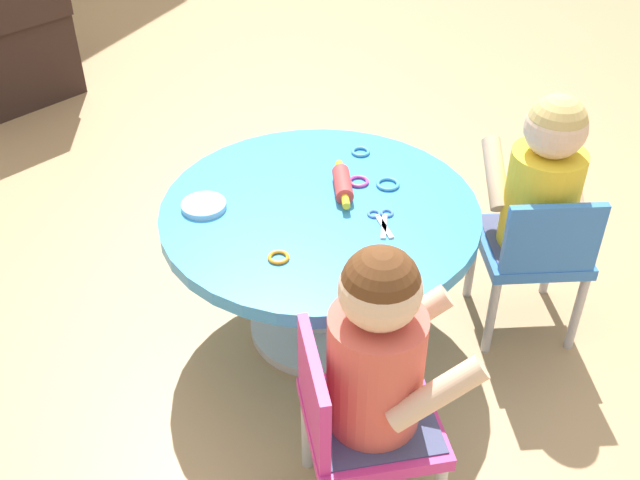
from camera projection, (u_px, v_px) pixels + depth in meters
name	position (u px, v px, depth m)	size (l,w,h in m)	color
ground_plane	(320.00, 328.00, 2.39)	(10.00, 10.00, 0.00)	tan
craft_table	(320.00, 238.00, 2.17)	(0.90, 0.90, 0.47)	silver
child_chair_left	(357.00, 422.00, 1.70)	(0.42, 0.42, 0.54)	#B7B7BC
seated_child_left	(379.00, 349.00, 1.57)	(0.42, 0.44, 0.51)	#3F4772
child_chair_right	(534.00, 251.00, 2.21)	(0.41, 0.41, 0.54)	#B7B7BC
seated_child_right	(544.00, 179.00, 2.10)	(0.43, 0.40, 0.51)	#3F4772
rolling_pin	(343.00, 184.00, 2.16)	(0.21, 0.13, 0.05)	#D83F3F
craft_scissors	(382.00, 219.00, 2.05)	(0.14, 0.11, 0.01)	silver
playdough_blob_0	(204.00, 205.00, 2.10)	(0.13, 0.13, 0.02)	#8CCCF2
cookie_cutter_0	(388.00, 184.00, 2.19)	(0.07, 0.07, 0.01)	#3F99D8
cookie_cutter_1	(359.00, 181.00, 2.20)	(0.06, 0.06, 0.01)	#D83FA5
cookie_cutter_2	(361.00, 152.00, 2.34)	(0.06, 0.06, 0.01)	#3F99D8
cookie_cutter_3	(278.00, 257.00, 1.92)	(0.06, 0.06, 0.01)	orange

